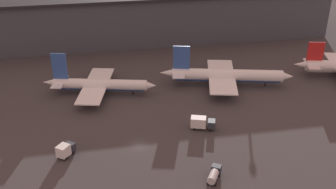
{
  "coord_description": "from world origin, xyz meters",
  "views": [
    {
      "loc": [
        -8.99,
        -91.41,
        63.2
      ],
      "look_at": [
        10.67,
        15.71,
        6.0
      ],
      "focal_mm": 45.0,
      "sensor_mm": 36.0,
      "label": 1
    }
  ],
  "objects_px": {
    "airplane_2": "(226,76)",
    "service_vehicle_1": "(214,174)",
    "service_vehicle_0": "(202,123)",
    "airplane_1": "(99,85)",
    "service_vehicle_2": "(65,150)"
  },
  "relations": [
    {
      "from": "airplane_2",
      "to": "service_vehicle_0",
      "type": "distance_m",
      "value": 29.28
    },
    {
      "from": "airplane_2",
      "to": "service_vehicle_2",
      "type": "relative_size",
      "value": 8.22
    },
    {
      "from": "airplane_2",
      "to": "service_vehicle_2",
      "type": "xyz_separation_m",
      "value": [
        -51.59,
        -31.59,
        -1.61
      ]
    },
    {
      "from": "service_vehicle_0",
      "to": "service_vehicle_1",
      "type": "xyz_separation_m",
      "value": [
        -2.78,
        -22.06,
        -0.39
      ]
    },
    {
      "from": "airplane_1",
      "to": "service_vehicle_1",
      "type": "xyz_separation_m",
      "value": [
        24.57,
        -48.96,
        -1.54
      ]
    },
    {
      "from": "airplane_2",
      "to": "service_vehicle_1",
      "type": "relative_size",
      "value": 7.27
    },
    {
      "from": "airplane_1",
      "to": "service_vehicle_0",
      "type": "distance_m",
      "value": 38.38
    },
    {
      "from": "airplane_1",
      "to": "service_vehicle_2",
      "type": "xyz_separation_m",
      "value": [
        -9.58,
        -33.21,
        -1.2
      ]
    },
    {
      "from": "airplane_2",
      "to": "service_vehicle_1",
      "type": "height_order",
      "value": "airplane_2"
    },
    {
      "from": "airplane_1",
      "to": "service_vehicle_1",
      "type": "height_order",
      "value": "airplane_1"
    },
    {
      "from": "airplane_1",
      "to": "airplane_2",
      "type": "height_order",
      "value": "airplane_2"
    },
    {
      "from": "service_vehicle_0",
      "to": "service_vehicle_1",
      "type": "bearing_deg",
      "value": -79.46
    },
    {
      "from": "service_vehicle_0",
      "to": "airplane_2",
      "type": "bearing_deg",
      "value": 77.62
    },
    {
      "from": "airplane_2",
      "to": "service_vehicle_0",
      "type": "xyz_separation_m",
      "value": [
        -14.66,
        -25.3,
        -1.56
      ]
    },
    {
      "from": "service_vehicle_2",
      "to": "airplane_2",
      "type": "bearing_deg",
      "value": -20.49
    }
  ]
}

